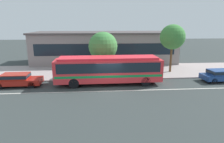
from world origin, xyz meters
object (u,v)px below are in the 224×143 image
object	(u,v)px
bus_stop_sign	(146,65)
street_tree_mid_block	(172,37)
sedan_far_ahead	(221,75)
pedestrian_waiting_near_sign	(123,67)
pedestrian_standing_by_tree	(154,68)
sedan_behind_bus	(17,79)
transit_bus	(109,68)
street_tree_near_stop	(103,47)
pedestrian_walking_along_curb	(123,68)

from	to	relation	value
bus_stop_sign	street_tree_mid_block	size ratio (longest dim) A/B	0.40
sedan_far_ahead	pedestrian_waiting_near_sign	world-z (taller)	pedestrian_waiting_near_sign
pedestrian_standing_by_tree	bus_stop_sign	bearing A→B (deg)	-155.87
sedan_behind_bus	pedestrian_standing_by_tree	xyz separation A→B (m)	(14.74, 2.15, 0.39)
transit_bus	pedestrian_waiting_near_sign	world-z (taller)	transit_bus
bus_stop_sign	street_tree_near_stop	xyz separation A→B (m)	(-4.80, 1.85, 1.87)
pedestrian_standing_by_tree	sedan_far_ahead	bearing A→B (deg)	-16.87
transit_bus	street_tree_near_stop	size ratio (longest dim) A/B	2.11
bus_stop_sign	street_tree_mid_block	distance (m)	5.45
sedan_behind_bus	street_tree_near_stop	bearing A→B (deg)	21.63
sedan_far_ahead	bus_stop_sign	bearing A→B (deg)	168.70
pedestrian_standing_by_tree	street_tree_mid_block	world-z (taller)	street_tree_mid_block
sedan_far_ahead	street_tree_mid_block	size ratio (longest dim) A/B	0.74
street_tree_mid_block	transit_bus	bearing A→B (deg)	-152.86
pedestrian_waiting_near_sign	sedan_far_ahead	bearing A→B (deg)	-15.33
street_tree_near_stop	street_tree_mid_block	size ratio (longest dim) A/B	0.86
pedestrian_standing_by_tree	street_tree_near_stop	bearing A→B (deg)	167.14
transit_bus	sedan_behind_bus	bearing A→B (deg)	179.95
pedestrian_walking_along_curb	sedan_far_ahead	bearing A→B (deg)	-14.82
sedan_behind_bus	bus_stop_sign	size ratio (longest dim) A/B	1.93
pedestrian_waiting_near_sign	street_tree_mid_block	world-z (taller)	street_tree_mid_block
pedestrian_standing_by_tree	street_tree_near_stop	xyz separation A→B (m)	(-5.91, 1.35, 2.42)
transit_bus	street_tree_near_stop	xyz separation A→B (m)	(-0.45, 3.51, 1.85)
sedan_behind_bus	street_tree_mid_block	world-z (taller)	street_tree_mid_block
street_tree_mid_block	pedestrian_standing_by_tree	bearing A→B (deg)	-143.34
pedestrian_waiting_near_sign	pedestrian_walking_along_curb	world-z (taller)	pedestrian_waiting_near_sign
sedan_far_ahead	pedestrian_standing_by_tree	distance (m)	7.26
street_tree_mid_block	pedestrian_waiting_near_sign	bearing A→B (deg)	-168.35
street_tree_near_stop	pedestrian_walking_along_curb	bearing A→B (deg)	-16.04
pedestrian_waiting_near_sign	pedestrian_walking_along_curb	xyz separation A→B (m)	(-0.07, -0.08, -0.04)
sedan_far_ahead	sedan_behind_bus	bearing A→B (deg)	-179.87
street_tree_mid_block	sedan_behind_bus	bearing A→B (deg)	-166.48
pedestrian_waiting_near_sign	pedestrian_walking_along_curb	distance (m)	0.12
transit_bus	sedan_behind_bus	size ratio (longest dim) A/B	2.34
pedestrian_waiting_near_sign	pedestrian_standing_by_tree	bearing A→B (deg)	-12.24
transit_bus	sedan_far_ahead	distance (m)	12.44
pedestrian_waiting_near_sign	pedestrian_walking_along_curb	size ratio (longest dim) A/B	1.03
sedan_behind_bus	street_tree_near_stop	xyz separation A→B (m)	(8.83, 3.50, 2.81)
pedestrian_walking_along_curb	bus_stop_sign	size ratio (longest dim) A/B	0.69
bus_stop_sign	street_tree_near_stop	world-z (taller)	street_tree_near_stop
bus_stop_sign	street_tree_near_stop	bearing A→B (deg)	158.97
pedestrian_standing_by_tree	street_tree_near_stop	world-z (taller)	street_tree_near_stop
sedan_behind_bus	sedan_far_ahead	world-z (taller)	same
sedan_far_ahead	pedestrian_standing_by_tree	world-z (taller)	pedestrian_standing_by_tree
bus_stop_sign	pedestrian_standing_by_tree	bearing A→B (deg)	24.13
sedan_far_ahead	pedestrian_waiting_near_sign	distance (m)	10.84
sedan_far_ahead	street_tree_mid_block	distance (m)	7.02
pedestrian_walking_along_curb	pedestrian_standing_by_tree	distance (m)	3.65
transit_bus	bus_stop_sign	world-z (taller)	transit_bus
pedestrian_waiting_near_sign	street_tree_near_stop	distance (m)	3.46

